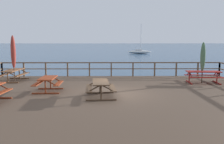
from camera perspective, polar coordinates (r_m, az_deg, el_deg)
name	(u,v)px	position (r m, az deg, el deg)	size (l,w,h in m)	color
ground_plane	(112,106)	(12.77, 0.05, -7.92)	(600.00, 600.00, 0.00)	navy
wooden_deck	(112,100)	(12.69, 0.05, -6.50)	(16.98, 12.52, 0.65)	brown
railing_waterside_far	(111,67)	(18.53, -0.18, 1.26)	(16.78, 0.10, 1.09)	brown
picnic_table_back_right	(14,73)	(17.76, -22.13, -0.13)	(1.53, 2.20, 0.78)	brown
picnic_table_mid_left	(203,74)	(16.70, 20.66, -0.51)	(2.21, 1.55, 0.78)	maroon
picnic_table_front_left	(48,81)	(13.45, -14.83, -2.15)	(1.44, 1.66, 0.78)	#993819
picnic_table_back_left	(101,85)	(11.78, -2.72, -3.19)	(1.53, 2.04, 0.78)	brown
patio_umbrella_tall_back_left	(13,52)	(17.63, -22.21, 4.36)	(0.32, 0.32, 3.08)	#4C3828
patio_umbrella_tall_mid_left	(203,57)	(16.61, 20.59, 3.30)	(0.32, 0.32, 2.63)	#4C3828
sailboat_distant	(140,52)	(63.94, 6.49, 4.77)	(6.19, 2.61, 7.72)	white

